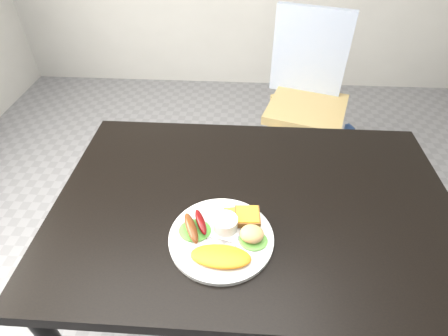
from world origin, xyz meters
The scene contains 15 objects.
room_floor centered at (0.00, 0.00, -0.01)m, with size 4.00×4.50×0.02m, color gray.
dining_table centered at (0.00, 0.00, 0.73)m, with size 1.20×0.80×0.04m, color black.
dining_chair centered at (0.32, 1.04, 0.45)m, with size 0.43×0.43×0.05m, color tan.
person centered at (0.37, 0.53, 0.72)m, with size 0.52×0.34×1.43m, color navy.
plate centered at (-0.09, -0.15, 0.76)m, with size 0.28×0.28×0.01m, color white.
lettuce_left centered at (-0.16, -0.14, 0.77)m, with size 0.09×0.08×0.01m, color #338D26.
lettuce_right centered at (0.00, -0.16, 0.77)m, with size 0.08×0.07×0.01m, color #46882F.
omelette centered at (-0.09, -0.22, 0.77)m, with size 0.16×0.07×0.02m, color orange.
sausage_a centered at (-0.17, -0.14, 0.78)m, with size 0.03×0.11×0.03m, color maroon.
sausage_b centered at (-0.15, -0.12, 0.78)m, with size 0.02×0.09×0.02m, color #6A0404.
ramekin centered at (-0.08, -0.12, 0.78)m, with size 0.07×0.07×0.04m, color white.
toast_a centered at (-0.05, -0.09, 0.77)m, with size 0.07×0.07×0.01m, color brown.
toast_b centered at (-0.02, -0.09, 0.78)m, with size 0.07×0.07×0.01m, color brown.
potato_salad centered at (-0.01, -0.16, 0.79)m, with size 0.06×0.06×0.03m, color #C6C88E.
fork centered at (-0.12, -0.16, 0.76)m, with size 0.16×0.01×0.00m, color #ADAFB7.
Camera 1 is at (-0.05, -0.74, 1.52)m, focal length 28.00 mm.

